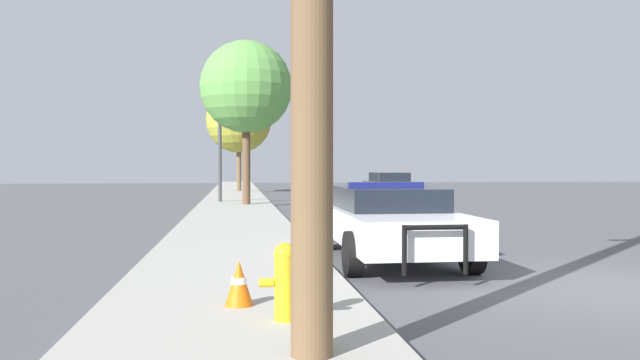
{
  "coord_description": "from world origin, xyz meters",
  "views": [
    {
      "loc": [
        -5.05,
        -7.77,
        1.65
      ],
      "look_at": [
        -1.88,
        15.85,
        1.13
      ],
      "focal_mm": 35.0,
      "sensor_mm": 36.0,
      "label": 1
    }
  ],
  "objects_px": {
    "police_car": "(388,220)",
    "traffic_light": "(255,117)",
    "tree_sidewalk_mid": "(246,87)",
    "traffic_cone": "(239,283)",
    "tree_sidewalk_far": "(239,120)",
    "car_background_oncoming": "(390,186)",
    "fire_hydrant": "(285,279)"
  },
  "relations": [
    {
      "from": "car_background_oncoming",
      "to": "tree_sidewalk_mid",
      "type": "bearing_deg",
      "value": 30.33
    },
    {
      "from": "tree_sidewalk_far",
      "to": "tree_sidewalk_mid",
      "type": "distance_m",
      "value": 13.73
    },
    {
      "from": "traffic_light",
      "to": "tree_sidewalk_mid",
      "type": "bearing_deg",
      "value": -101.21
    },
    {
      "from": "police_car",
      "to": "tree_sidewalk_mid",
      "type": "xyz_separation_m",
      "value": [
        -2.27,
        14.51,
        4.12
      ]
    },
    {
      "from": "traffic_cone",
      "to": "police_car",
      "type": "bearing_deg",
      "value": 55.91
    },
    {
      "from": "police_car",
      "to": "traffic_light",
      "type": "distance_m",
      "value": 17.03
    },
    {
      "from": "car_background_oncoming",
      "to": "traffic_cone",
      "type": "xyz_separation_m",
      "value": [
        -7.34,
        -22.54,
        -0.35
      ]
    },
    {
      "from": "tree_sidewalk_far",
      "to": "police_car",
      "type": "bearing_deg",
      "value": -84.89
    },
    {
      "from": "tree_sidewalk_far",
      "to": "traffic_cone",
      "type": "relative_size",
      "value": 12.9
    },
    {
      "from": "tree_sidewalk_mid",
      "to": "traffic_cone",
      "type": "bearing_deg",
      "value": -91.15
    },
    {
      "from": "police_car",
      "to": "fire_hydrant",
      "type": "xyz_separation_m",
      "value": [
        -2.19,
        -4.64,
        -0.17
      ]
    },
    {
      "from": "tree_sidewalk_mid",
      "to": "traffic_cone",
      "type": "distance_m",
      "value": 18.95
    },
    {
      "from": "police_car",
      "to": "tree_sidewalk_far",
      "type": "xyz_separation_m",
      "value": [
        -2.52,
        28.23,
        3.8
      ]
    },
    {
      "from": "police_car",
      "to": "traffic_cone",
      "type": "xyz_separation_m",
      "value": [
        -2.64,
        -3.91,
        -0.33
      ]
    },
    {
      "from": "tree_sidewalk_mid",
      "to": "fire_hydrant",
      "type": "bearing_deg",
      "value": -89.76
    },
    {
      "from": "tree_sidewalk_mid",
      "to": "traffic_cone",
      "type": "xyz_separation_m",
      "value": [
        -0.37,
        -18.41,
        -4.45
      ]
    },
    {
      "from": "police_car",
      "to": "fire_hydrant",
      "type": "bearing_deg",
      "value": 64.96
    },
    {
      "from": "car_background_oncoming",
      "to": "tree_sidewalk_far",
      "type": "xyz_separation_m",
      "value": [
        -7.21,
        9.6,
        3.78
      ]
    },
    {
      "from": "tree_sidewalk_far",
      "to": "car_background_oncoming",
      "type": "bearing_deg",
      "value": -53.07
    },
    {
      "from": "police_car",
      "to": "car_background_oncoming",
      "type": "relative_size",
      "value": 1.16
    },
    {
      "from": "police_car",
      "to": "traffic_cone",
      "type": "bearing_deg",
      "value": 56.2
    },
    {
      "from": "traffic_light",
      "to": "tree_sidewalk_mid",
      "type": "height_order",
      "value": "tree_sidewalk_mid"
    },
    {
      "from": "police_car",
      "to": "tree_sidewalk_mid",
      "type": "relative_size",
      "value": 0.78
    },
    {
      "from": "traffic_light",
      "to": "tree_sidewalk_far",
      "type": "relative_size",
      "value": 0.81
    },
    {
      "from": "tree_sidewalk_far",
      "to": "tree_sidewalk_mid",
      "type": "height_order",
      "value": "tree_sidewalk_mid"
    },
    {
      "from": "police_car",
      "to": "fire_hydrant",
      "type": "height_order",
      "value": "police_car"
    },
    {
      "from": "police_car",
      "to": "traffic_light",
      "type": "relative_size",
      "value": 0.99
    },
    {
      "from": "tree_sidewalk_far",
      "to": "traffic_cone",
      "type": "height_order",
      "value": "tree_sidewalk_far"
    },
    {
      "from": "traffic_light",
      "to": "tree_sidewalk_mid",
      "type": "xyz_separation_m",
      "value": [
        -0.42,
        -2.13,
        1.01
      ]
    },
    {
      "from": "tree_sidewalk_mid",
      "to": "traffic_light",
      "type": "bearing_deg",
      "value": 78.79
    },
    {
      "from": "fire_hydrant",
      "to": "car_background_oncoming",
      "type": "distance_m",
      "value": 24.26
    },
    {
      "from": "police_car",
      "to": "tree_sidewalk_far",
      "type": "distance_m",
      "value": 28.6
    }
  ]
}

